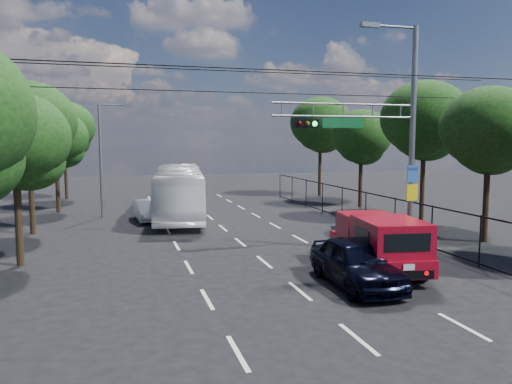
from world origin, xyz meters
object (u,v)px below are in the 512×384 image
object	(u,v)px
signal_mast	(387,130)
red_pickup	(378,241)
white_bus	(179,192)
navy_hatchback	(356,262)
white_van	(147,210)

from	to	relation	value
signal_mast	red_pickup	distance (m)	5.06
red_pickup	white_bus	xyz separation A→B (m)	(-5.48, 14.77, 0.51)
signal_mast	navy_hatchback	size ratio (longest dim) A/B	2.05
white_van	white_bus	bearing A→B (deg)	11.44
signal_mast	white_van	bearing A→B (deg)	127.93
navy_hatchback	white_van	world-z (taller)	navy_hatchback
red_pickup	white_van	distance (m)	16.01
red_pickup	white_bus	size ratio (longest dim) A/B	0.50
white_van	red_pickup	bearing A→B (deg)	-68.06
white_bus	signal_mast	bearing A→B (deg)	-52.82
navy_hatchback	white_van	distance (m)	16.68
signal_mast	navy_hatchback	distance (m)	6.77
red_pickup	white_bus	bearing A→B (deg)	110.35
signal_mast	navy_hatchback	bearing A→B (deg)	-130.17
white_van	navy_hatchback	bearing A→B (deg)	-75.43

